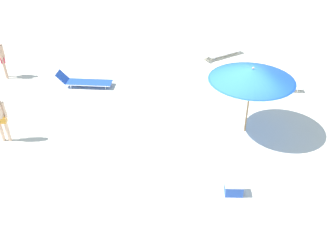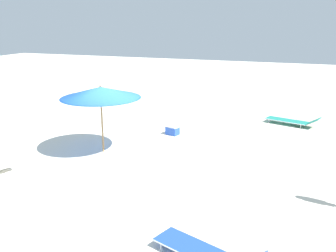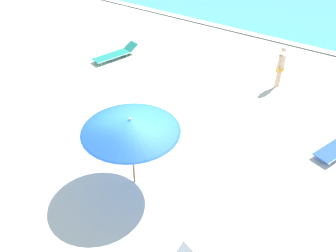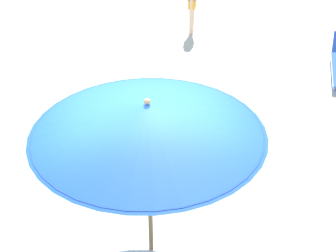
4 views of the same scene
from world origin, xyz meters
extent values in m
cube|color=silver|center=(0.00, 0.00, -0.08)|extent=(60.00, 60.00, 0.16)
cube|color=#B8AE96|center=(-6.68, 6.17, 0.00)|extent=(2.61, 1.52, 0.00)
cylinder|color=#9E7547|center=(0.03, -0.73, 1.05)|extent=(0.06, 0.06, 2.10)
cone|color=blue|center=(0.03, -0.73, 2.10)|extent=(2.71, 2.71, 0.37)
cylinder|color=#163D95|center=(0.03, -0.73, 1.92)|extent=(2.63, 2.63, 0.01)
sphere|color=#9E7547|center=(0.03, -0.73, 2.32)|extent=(0.07, 0.07, 0.07)
cube|color=blue|center=(4.71, 4.01, 0.17)|extent=(1.19, 1.93, 0.03)
cylinder|color=silver|center=(4.43, 4.11, 0.17)|extent=(0.65, 1.73, 0.03)
cylinder|color=silver|center=(4.23, 3.42, 0.08)|extent=(0.03, 0.03, 0.16)
cylinder|color=silver|center=(4.71, 3.25, 0.08)|extent=(0.03, 0.03, 0.16)
cube|color=#1E8475|center=(-5.81, 5.06, 0.17)|extent=(1.10, 1.88, 0.03)
cylinder|color=silver|center=(-6.10, 5.14, 0.17)|extent=(0.55, 1.71, 0.03)
cylinder|color=silver|center=(-5.53, 4.97, 0.17)|extent=(0.55, 1.71, 0.03)
cube|color=#1E8475|center=(-5.48, 6.13, 0.32)|extent=(0.69, 0.63, 0.31)
cylinder|color=silver|center=(-6.26, 4.47, 0.08)|extent=(0.03, 0.03, 0.16)
cylinder|color=silver|center=(-5.77, 4.32, 0.08)|extent=(0.03, 0.03, 0.16)
cylinder|color=silver|center=(-5.85, 5.80, 0.08)|extent=(0.03, 0.03, 0.16)
cylinder|color=silver|center=(-5.37, 5.65, 0.08)|extent=(0.03, 0.03, 0.16)
cylinder|color=silver|center=(2.15, -3.25, 0.17)|extent=(0.63, 1.69, 0.03)
cube|color=white|center=(2.80, -2.35, 0.39)|extent=(0.67, 0.54, 0.45)
cylinder|color=silver|center=(2.43, -2.61, 0.08)|extent=(0.03, 0.03, 0.16)
cube|color=blue|center=(-2.66, 0.87, 0.16)|extent=(0.47, 0.56, 0.32)
cube|color=white|center=(-2.66, 0.87, 0.35)|extent=(0.48, 0.58, 0.05)
camera|label=1|loc=(-9.37, 4.55, 7.14)|focal=40.00mm
camera|label=2|loc=(10.79, 5.63, 4.48)|focal=40.00mm
camera|label=3|loc=(5.28, -6.82, 8.04)|focal=40.00mm
camera|label=4|loc=(-0.12, -5.16, 4.88)|focal=50.00mm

